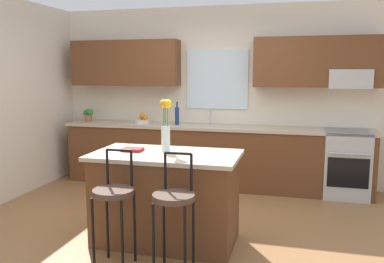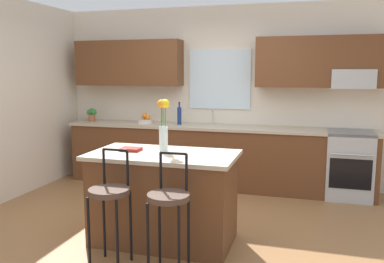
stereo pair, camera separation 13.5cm
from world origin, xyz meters
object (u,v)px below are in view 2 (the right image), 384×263
(kitchen_island, at_px, (164,197))
(potted_plant_small, at_px, (92,114))
(bar_stool_near, at_px, (110,197))
(bottle_olive_oil, at_px, (179,115))
(fruit_bowl_oranges, at_px, (145,120))
(cookbook, at_px, (131,149))
(bar_stool_middle, at_px, (169,202))
(flower_vase, at_px, (163,124))
(oven_range, at_px, (349,165))

(kitchen_island, xyz_separation_m, potted_plant_small, (-2.01, 2.10, 0.57))
(bar_stool_near, xyz_separation_m, bottle_olive_oil, (-0.24, 2.72, 0.43))
(potted_plant_small, bearing_deg, fruit_bowl_oranges, 0.18)
(cookbook, xyz_separation_m, potted_plant_small, (-1.65, 2.09, 0.10))
(kitchen_island, height_order, bar_stool_middle, bar_stool_middle)
(kitchen_island, distance_m, flower_vase, 0.75)
(potted_plant_small, bearing_deg, bar_stool_near, -57.46)
(kitchen_island, xyz_separation_m, bar_stool_near, (-0.28, -0.62, 0.17))
(fruit_bowl_oranges, relative_size, bottle_olive_oil, 0.70)
(flower_vase, xyz_separation_m, fruit_bowl_oranges, (-1.06, 2.04, -0.23))
(cookbook, relative_size, fruit_bowl_oranges, 0.83)
(flower_vase, distance_m, bottle_olive_oil, 2.10)
(oven_range, bearing_deg, bar_stool_middle, -121.53)
(cookbook, relative_size, potted_plant_small, 0.95)
(bar_stool_middle, xyz_separation_m, bottle_olive_oil, (-0.79, 2.72, 0.43))
(oven_range, bearing_deg, bottle_olive_oil, 179.42)
(bar_stool_middle, xyz_separation_m, potted_plant_small, (-2.28, 2.72, 0.40))
(bar_stool_near, distance_m, potted_plant_small, 3.25)
(oven_range, bearing_deg, kitchen_island, -132.85)
(bar_stool_middle, relative_size, fruit_bowl_oranges, 4.34)
(oven_range, xyz_separation_m, cookbook, (-2.28, -2.07, 0.48))
(bar_stool_middle, distance_m, flower_vase, 0.94)
(cookbook, bearing_deg, potted_plant_small, 128.34)
(bar_stool_middle, height_order, cookbook, bar_stool_middle)
(kitchen_island, distance_m, fruit_bowl_oranges, 2.42)
(flower_vase, distance_m, potted_plant_small, 2.85)
(kitchen_island, distance_m, potted_plant_small, 2.96)
(cookbook, height_order, potted_plant_small, potted_plant_small)
(cookbook, bearing_deg, bar_stool_middle, -44.85)
(bottle_olive_oil, bearing_deg, bar_stool_near, -84.99)
(fruit_bowl_oranges, bearing_deg, kitchen_island, -62.90)
(kitchen_island, bearing_deg, bar_stool_near, -114.08)
(bottle_olive_oil, bearing_deg, bar_stool_middle, -73.83)
(oven_range, relative_size, bar_stool_middle, 0.88)
(bar_stool_near, relative_size, flower_vase, 1.96)
(kitchen_island, distance_m, bottle_olive_oil, 2.24)
(kitchen_island, height_order, fruit_bowl_oranges, fruit_bowl_oranges)
(flower_vase, xyz_separation_m, cookbook, (-0.34, -0.06, -0.27))
(oven_range, bearing_deg, fruit_bowl_oranges, 179.46)
(fruit_bowl_oranges, bearing_deg, bottle_olive_oil, -0.37)
(bar_stool_middle, distance_m, fruit_bowl_oranges, 3.06)
(bar_stool_middle, bearing_deg, cookbook, 135.15)
(bar_stool_near, bearing_deg, oven_range, 50.72)
(fruit_bowl_oranges, bearing_deg, bar_stool_near, -73.57)
(bar_stool_near, relative_size, bottle_olive_oil, 3.02)
(bottle_olive_oil, bearing_deg, cookbook, -85.70)
(bottle_olive_oil, xyz_separation_m, potted_plant_small, (-1.50, 0.00, -0.02))
(kitchen_island, bearing_deg, bottle_olive_oil, 103.72)
(oven_range, distance_m, bar_stool_middle, 3.16)
(kitchen_island, relative_size, bar_stool_middle, 1.40)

